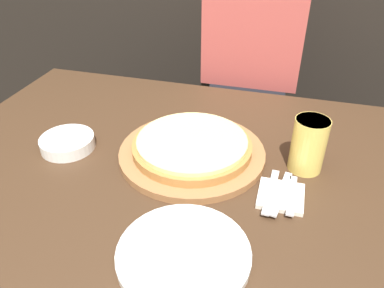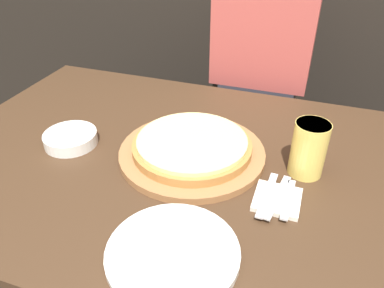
{
  "view_description": "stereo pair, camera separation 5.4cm",
  "coord_description": "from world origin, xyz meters",
  "px_view_note": "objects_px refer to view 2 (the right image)",
  "views": [
    {
      "loc": [
        0.25,
        -0.81,
        1.38
      ],
      "look_at": [
        0.01,
        0.02,
        0.8
      ],
      "focal_mm": 35.0,
      "sensor_mm": 36.0,
      "label": 1
    },
    {
      "loc": [
        0.3,
        -0.8,
        1.38
      ],
      "look_at": [
        0.01,
        0.02,
        0.8
      ],
      "focal_mm": 35.0,
      "sensor_mm": 36.0,
      "label": 2
    }
  ],
  "objects_px": {
    "side_bowl": "(71,138)",
    "dinner_knife": "(278,197)",
    "fork": "(267,195)",
    "diner_person": "(258,96)",
    "dinner_plate": "(173,253)",
    "spoon": "(288,199)",
    "beer_glass": "(309,147)",
    "pizza_on_board": "(192,149)"
  },
  "relations": [
    {
      "from": "dinner_plate",
      "to": "spoon",
      "type": "bearing_deg",
      "value": 49.43
    },
    {
      "from": "diner_person",
      "to": "dinner_knife",
      "type": "bearing_deg",
      "value": -76.43
    },
    {
      "from": "pizza_on_board",
      "to": "spoon",
      "type": "distance_m",
      "value": 0.3
    },
    {
      "from": "fork",
      "to": "dinner_plate",
      "type": "bearing_deg",
      "value": -122.82
    },
    {
      "from": "side_bowl",
      "to": "fork",
      "type": "xyz_separation_m",
      "value": [
        0.59,
        -0.05,
        -0.0
      ]
    },
    {
      "from": "fork",
      "to": "dinner_knife",
      "type": "distance_m",
      "value": 0.02
    },
    {
      "from": "spoon",
      "to": "diner_person",
      "type": "xyz_separation_m",
      "value": [
        -0.21,
        0.75,
        -0.11
      ]
    },
    {
      "from": "pizza_on_board",
      "to": "dinner_knife",
      "type": "relative_size",
      "value": 2.39
    },
    {
      "from": "side_bowl",
      "to": "dinner_plate",
      "type": "bearing_deg",
      "value": -33.42
    },
    {
      "from": "side_bowl",
      "to": "dinner_knife",
      "type": "relative_size",
      "value": 0.9
    },
    {
      "from": "pizza_on_board",
      "to": "fork",
      "type": "distance_m",
      "value": 0.26
    },
    {
      "from": "spoon",
      "to": "diner_person",
      "type": "bearing_deg",
      "value": 105.37
    },
    {
      "from": "side_bowl",
      "to": "fork",
      "type": "distance_m",
      "value": 0.6
    },
    {
      "from": "dinner_plate",
      "to": "side_bowl",
      "type": "height_order",
      "value": "side_bowl"
    },
    {
      "from": "beer_glass",
      "to": "spoon",
      "type": "height_order",
      "value": "beer_glass"
    },
    {
      "from": "beer_glass",
      "to": "dinner_plate",
      "type": "height_order",
      "value": "beer_glass"
    },
    {
      "from": "fork",
      "to": "diner_person",
      "type": "bearing_deg",
      "value": 101.74
    },
    {
      "from": "side_bowl",
      "to": "diner_person",
      "type": "xyz_separation_m",
      "value": [
        0.44,
        0.69,
        -0.11
      ]
    },
    {
      "from": "dinner_plate",
      "to": "side_bowl",
      "type": "distance_m",
      "value": 0.53
    },
    {
      "from": "side_bowl",
      "to": "diner_person",
      "type": "bearing_deg",
      "value": 57.67
    },
    {
      "from": "dinner_plate",
      "to": "diner_person",
      "type": "distance_m",
      "value": 0.99
    },
    {
      "from": "pizza_on_board",
      "to": "fork",
      "type": "relative_size",
      "value": 2.39
    },
    {
      "from": "dinner_knife",
      "to": "spoon",
      "type": "xyz_separation_m",
      "value": [
        0.02,
        0.0,
        0.0
      ]
    },
    {
      "from": "dinner_plate",
      "to": "diner_person",
      "type": "bearing_deg",
      "value": 90.16
    },
    {
      "from": "diner_person",
      "to": "pizza_on_board",
      "type": "bearing_deg",
      "value": -96.95
    },
    {
      "from": "fork",
      "to": "diner_person",
      "type": "height_order",
      "value": "diner_person"
    },
    {
      "from": "dinner_plate",
      "to": "side_bowl",
      "type": "xyz_separation_m",
      "value": [
        -0.44,
        0.29,
        0.01
      ]
    },
    {
      "from": "dinner_knife",
      "to": "spoon",
      "type": "bearing_deg",
      "value": 0.0
    },
    {
      "from": "beer_glass",
      "to": "dinner_knife",
      "type": "relative_size",
      "value": 0.87
    },
    {
      "from": "pizza_on_board",
      "to": "diner_person",
      "type": "height_order",
      "value": "diner_person"
    },
    {
      "from": "fork",
      "to": "diner_person",
      "type": "xyz_separation_m",
      "value": [
        -0.16,
        0.75,
        -0.11
      ]
    },
    {
      "from": "spoon",
      "to": "diner_person",
      "type": "relative_size",
      "value": 0.11
    },
    {
      "from": "spoon",
      "to": "dinner_plate",
      "type": "bearing_deg",
      "value": -130.57
    },
    {
      "from": "side_bowl",
      "to": "beer_glass",
      "type": "bearing_deg",
      "value": 7.33
    },
    {
      "from": "dinner_knife",
      "to": "side_bowl",
      "type": "bearing_deg",
      "value": 174.98
    },
    {
      "from": "beer_glass",
      "to": "spoon",
      "type": "distance_m",
      "value": 0.16
    },
    {
      "from": "dinner_plate",
      "to": "fork",
      "type": "height_order",
      "value": "dinner_plate"
    },
    {
      "from": "pizza_on_board",
      "to": "dinner_plate",
      "type": "bearing_deg",
      "value": -77.14
    },
    {
      "from": "side_bowl",
      "to": "spoon",
      "type": "xyz_separation_m",
      "value": [
        0.64,
        -0.05,
        -0.0
      ]
    },
    {
      "from": "dinner_plate",
      "to": "dinner_knife",
      "type": "distance_m",
      "value": 0.3
    },
    {
      "from": "fork",
      "to": "pizza_on_board",
      "type": "bearing_deg",
      "value": 154.03
    },
    {
      "from": "pizza_on_board",
      "to": "dinner_knife",
      "type": "xyz_separation_m",
      "value": [
        0.26,
        -0.11,
        -0.01
      ]
    }
  ]
}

